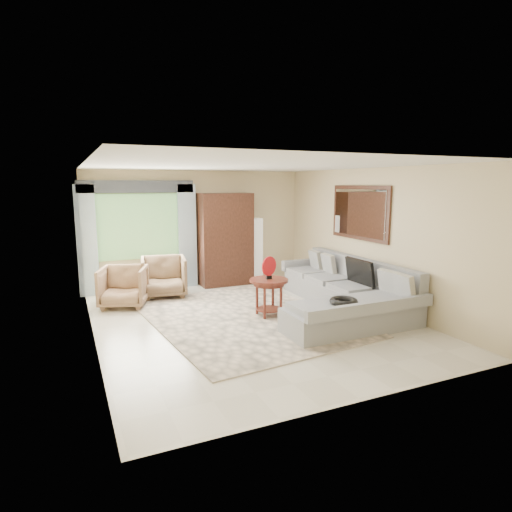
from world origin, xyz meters
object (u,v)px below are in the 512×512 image
potted_plant (109,287)px  sectional_sofa (344,296)px  armchair_left (123,287)px  armchair_right (164,277)px  tv_screen (360,272)px  floor_lamp (256,250)px  armoire (225,239)px  coffee_table (269,297)px

potted_plant → sectional_sofa: bearing=-32.7°
armchair_left → armchair_right: size_ratio=0.93×
tv_screen → floor_lamp: size_ratio=0.49×
armoire → sectional_sofa: bearing=-66.9°
armchair_right → potted_plant: (-1.09, 0.08, -0.13)m
armchair_right → armchair_left: bearing=-143.7°
armchair_right → armoire: armoire is taller
armchair_left → armoire: 2.66m
coffee_table → sectional_sofa: bearing=-11.2°
armchair_left → potted_plant: 0.56m
armoire → floor_lamp: armoire is taller
armoire → armchair_left: bearing=-159.0°
sectional_sofa → armchair_left: (-3.64, 1.97, 0.10)m
tv_screen → floor_lamp: 3.12m
armchair_left → armoire: armoire is taller
sectional_sofa → armchair_left: bearing=151.5°
coffee_table → armchair_left: 2.81m
armchair_left → coffee_table: bearing=-17.7°
armchair_left → tv_screen: bearing=-8.3°
sectional_sofa → coffee_table: size_ratio=5.15×
sectional_sofa → armoire: size_ratio=1.65×
coffee_table → floor_lamp: (0.97, 2.68, 0.40)m
armchair_right → tv_screen: bearing=-29.4°
coffee_table → potted_plant: size_ratio=1.19×
sectional_sofa → potted_plant: size_ratio=6.12×
sectional_sofa → armchair_left: sectional_sofa is taller
sectional_sofa → coffee_table: (-1.40, 0.28, 0.07)m
armchair_left → sectional_sofa: bearing=-9.0°
armchair_right → potted_plant: 1.10m
armchair_left → floor_lamp: bearing=36.5°
armoire → potted_plant: bearing=-170.9°
armchair_left → floor_lamp: size_ratio=0.56×
coffee_table → floor_lamp: bearing=70.2°
coffee_table → potted_plant: (-2.47, 2.20, -0.07)m
coffee_table → potted_plant: bearing=138.3°
armchair_left → potted_plant: (-0.23, 0.50, -0.10)m
potted_plant → armoire: bearing=9.1°
armchair_right → floor_lamp: bearing=23.1°
armchair_right → potted_plant: size_ratio=1.61×
tv_screen → armchair_left: tv_screen is taller
tv_screen → potted_plant: tv_screen is taller
tv_screen → floor_lamp: (-0.70, 3.04, 0.03)m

